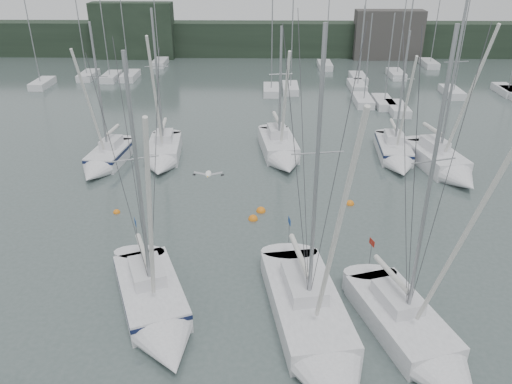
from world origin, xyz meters
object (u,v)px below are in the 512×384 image
sailboat_mid_d (396,155)px  sailboat_mid_e (446,166)px  sailboat_near_right (423,346)px  sailboat_mid_a (104,161)px  sailboat_near_center (319,340)px  buoy_b (350,204)px  sailboat_near_left (157,312)px  buoy_a (253,219)px  sailboat_mid_c (281,152)px  sailboat_mid_b (163,156)px  buoy_d (261,211)px  buoy_c (117,213)px

sailboat_mid_d → sailboat_mid_e: (3.23, -2.39, 0.09)m
sailboat_near_right → sailboat_mid_a: sailboat_near_right is taller
sailboat_near_center → buoy_b: 13.95m
sailboat_near_left → buoy_a: 10.57m
sailboat_mid_d → sailboat_mid_e: sailboat_mid_e is taller
sailboat_mid_a → sailboat_mid_c: sailboat_mid_a is taller
sailboat_near_center → buoy_a: size_ratio=23.47×
sailboat_near_right → sailboat_mid_b: size_ratio=1.16×
sailboat_mid_c → buoy_d: (-1.57, -8.83, -0.61)m
sailboat_near_left → sailboat_mid_e: 25.20m
sailboat_mid_b → buoy_d: (7.92, -8.02, -0.58)m
sailboat_near_left → sailboat_near_right: size_ratio=0.91×
sailboat_near_left → sailboat_mid_e: bearing=19.8°
sailboat_near_left → sailboat_mid_b: sailboat_near_left is taller
sailboat_mid_b → buoy_a: 11.75m
sailboat_mid_e → buoy_a: size_ratio=22.35×
buoy_a → sailboat_mid_d: bearing=40.4°
sailboat_mid_c → sailboat_mid_d: bearing=-9.9°
sailboat_near_left → buoy_d: (4.72, 10.75, -0.56)m
buoy_b → buoy_d: 6.11m
sailboat_near_right → sailboat_mid_e: sailboat_near_right is taller
sailboat_mid_b → buoy_d: 11.29m
sailboat_near_right → sailboat_mid_a: size_ratio=1.24×
sailboat_mid_b → buoy_d: sailboat_mid_b is taller
buoy_a → buoy_c: buoy_a is taller
sailboat_mid_b → buoy_b: 15.56m
sailboat_near_right → buoy_c: sailboat_near_right is taller
sailboat_near_right → buoy_a: sailboat_near_right is taller
sailboat_near_right → buoy_b: size_ratio=25.28×
buoy_b → sailboat_near_right: bearing=-86.1°
sailboat_mid_a → buoy_d: sailboat_mid_a is taller
sailboat_mid_b → sailboat_mid_d: 18.71m
sailboat_mid_b → sailboat_mid_c: (9.49, 0.81, 0.04)m
sailboat_near_center → sailboat_mid_d: bearing=58.9°
buoy_a → buoy_d: bearing=65.2°
sailboat_near_center → buoy_a: sailboat_near_center is taller
sailboat_mid_d → buoy_d: 13.74m
sailboat_near_center → buoy_b: sailboat_near_center is taller
buoy_b → sailboat_mid_d: bearing=57.2°
sailboat_near_center → buoy_c: 17.04m
sailboat_mid_d → sailboat_near_center: bearing=-107.4°
sailboat_near_center → sailboat_mid_e: bearing=48.7°
sailboat_mid_c → buoy_a: size_ratio=18.04×
sailboat_near_center → buoy_d: bearing=92.1°
sailboat_near_left → sailboat_mid_d: sailboat_near_left is taller
sailboat_mid_a → buoy_b: size_ratio=20.42×
sailboat_mid_d → sailboat_near_left: bearing=-124.8°
sailboat_near_right → buoy_a: size_ratio=23.35×
sailboat_near_center → sailboat_mid_d: (8.21, 20.90, 0.03)m
sailboat_near_center → sailboat_near_right: 4.40m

